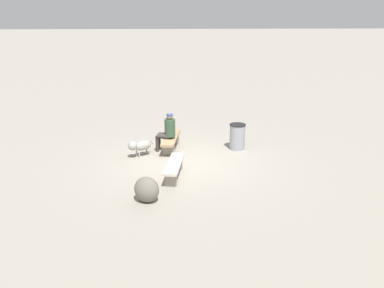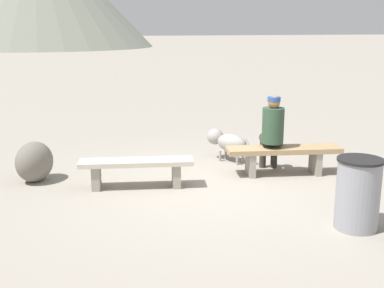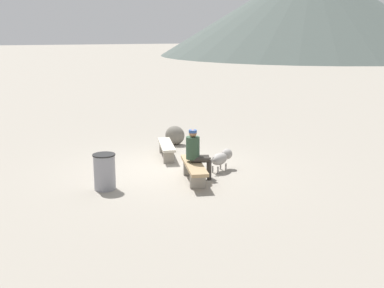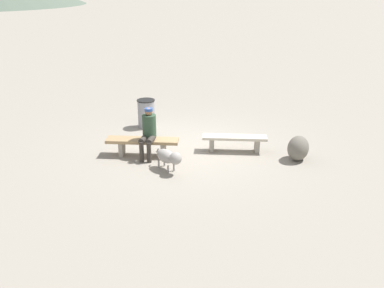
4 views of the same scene
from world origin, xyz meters
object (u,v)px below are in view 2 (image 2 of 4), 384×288
Objects in this scene: bench_left at (136,167)px; seated_person at (272,129)px; trash_bin at (358,194)px; boulder at (34,162)px; dog at (227,141)px; bench_right at (284,154)px.

bench_left is 1.34× the size of seated_person.
trash_bin is 4.67m from boulder.
dog is at bearing 39.97° from bench_left.
dog is (1.73, 1.05, 0.05)m from bench_left.
trash_bin reaches higher than boulder.
dog is at bearing 131.56° from bench_right.
dog reaches higher than bench_left.
bench_right is at bearing 88.21° from trash_bin.
bench_right is at bearing 10.51° from bench_left.
bench_left is 2.24m from seated_person.
bench_right is 2.19× the size of trash_bin.
seated_person is (2.20, 0.18, 0.42)m from bench_left.
trash_bin is (2.29, -2.10, 0.12)m from bench_left.
boulder reaches higher than bench_right.
dog reaches higher than bench_right.
bench_left is 2.19× the size of dog.
seated_person is 1.64× the size of dog.
bench_right is (2.36, 0.08, 0.03)m from bench_left.
boulder is at bearing 179.77° from bench_right.
seated_person is 1.99× the size of boulder.
seated_person reaches higher than bench_left.
seated_person reaches higher than boulder.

